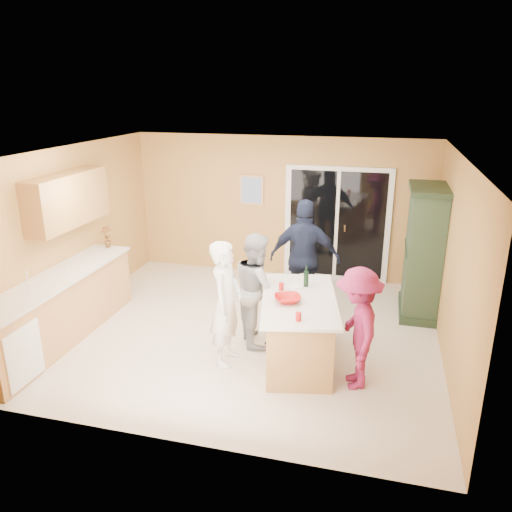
% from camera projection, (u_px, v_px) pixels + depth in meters
% --- Properties ---
extents(floor, '(5.50, 5.50, 0.00)m').
position_uv_depth(floor, '(244.00, 331.00, 7.35)').
color(floor, beige).
rests_on(floor, ground).
extents(ceiling, '(5.50, 5.00, 0.10)m').
position_uv_depth(ceiling, '(243.00, 153.00, 6.51)').
color(ceiling, white).
rests_on(ceiling, wall_back).
extents(wall_back, '(5.50, 0.10, 2.60)m').
position_uv_depth(wall_back, '(281.00, 207.00, 9.22)').
color(wall_back, '#E0AF5C').
rests_on(wall_back, ground).
extents(wall_front, '(5.50, 0.10, 2.60)m').
position_uv_depth(wall_front, '(171.00, 326.00, 4.64)').
color(wall_front, '#E0AF5C').
rests_on(wall_front, ground).
extents(wall_left, '(0.10, 5.00, 2.60)m').
position_uv_depth(wall_left, '(70.00, 233.00, 7.58)').
color(wall_left, '#E0AF5C').
rests_on(wall_left, ground).
extents(wall_right, '(0.10, 5.00, 2.60)m').
position_uv_depth(wall_right, '(454.00, 264.00, 6.28)').
color(wall_right, '#E0AF5C').
rests_on(wall_right, ground).
extents(left_cabinet_run, '(0.65, 3.05, 1.24)m').
position_uv_depth(left_cabinet_run, '(51.00, 314.00, 6.82)').
color(left_cabinet_run, '#C0864A').
rests_on(left_cabinet_run, floor).
extents(upper_cabinets, '(0.35, 1.60, 0.75)m').
position_uv_depth(upper_cabinets, '(68.00, 200.00, 7.17)').
color(upper_cabinets, '#C0864A').
rests_on(upper_cabinets, wall_left).
extents(sliding_door, '(1.90, 0.07, 2.10)m').
position_uv_depth(sliding_door, '(337.00, 225.00, 9.02)').
color(sliding_door, silver).
rests_on(sliding_door, floor).
extents(framed_picture, '(0.46, 0.04, 0.56)m').
position_uv_depth(framed_picture, '(251.00, 190.00, 9.24)').
color(framed_picture, tan).
rests_on(framed_picture, wall_back).
extents(kitchen_island, '(1.24, 1.85, 0.89)m').
position_uv_depth(kitchen_island, '(298.00, 332.00, 6.42)').
color(kitchen_island, '#C0864A').
rests_on(kitchen_island, floor).
extents(green_hutch, '(0.58, 1.11, 2.03)m').
position_uv_depth(green_hutch, '(423.00, 254.00, 7.64)').
color(green_hutch, '#1E311F').
rests_on(green_hutch, floor).
extents(woman_white, '(0.41, 0.61, 1.64)m').
position_uv_depth(woman_white, '(226.00, 303.00, 6.29)').
color(woman_white, silver).
rests_on(woman_white, floor).
extents(woman_grey, '(0.87, 0.95, 1.57)m').
position_uv_depth(woman_grey, '(257.00, 289.00, 6.85)').
color(woman_grey, '#A4A4A6').
rests_on(woman_grey, floor).
extents(woman_navy, '(1.09, 0.48, 1.84)m').
position_uv_depth(woman_navy, '(305.00, 259.00, 7.64)').
color(woman_navy, '#1A223B').
rests_on(woman_navy, floor).
extents(woman_magenta, '(0.75, 1.06, 1.49)m').
position_uv_depth(woman_magenta, '(357.00, 329.00, 5.81)').
color(woman_magenta, '#8C1E48').
rests_on(woman_magenta, floor).
extents(serving_bowl, '(0.42, 0.42, 0.08)m').
position_uv_depth(serving_bowl, '(288.00, 299.00, 6.15)').
color(serving_bowl, '#B21613').
rests_on(serving_bowl, kitchen_island).
extents(tulip_vase, '(0.22, 0.17, 0.37)m').
position_uv_depth(tulip_vase, '(107.00, 236.00, 8.05)').
color(tulip_vase, '#A31016').
rests_on(tulip_vase, left_cabinet_run).
extents(tumbler_near, '(0.09, 0.09, 0.10)m').
position_uv_depth(tumbler_near, '(298.00, 317.00, 5.65)').
color(tumbler_near, '#B21613').
rests_on(tumbler_near, kitchen_island).
extents(tumbler_far, '(0.08, 0.08, 0.09)m').
position_uv_depth(tumbler_far, '(281.00, 286.00, 6.51)').
color(tumbler_far, '#B21613').
rests_on(tumbler_far, kitchen_island).
extents(wine_bottle, '(0.07, 0.07, 0.29)m').
position_uv_depth(wine_bottle, '(306.00, 278.00, 6.61)').
color(wine_bottle, black).
rests_on(wine_bottle, kitchen_island).
extents(white_plate, '(0.25, 0.25, 0.01)m').
position_uv_depth(white_plate, '(296.00, 286.00, 6.63)').
color(white_plate, white).
rests_on(white_plate, kitchen_island).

